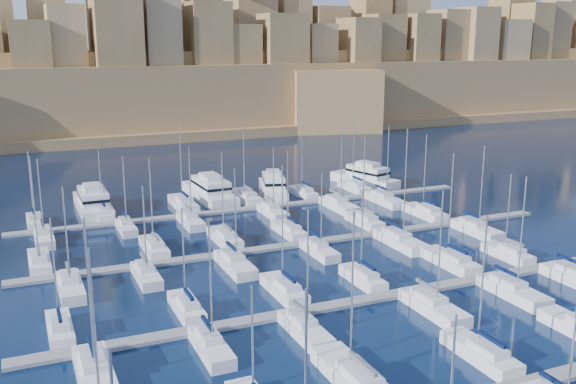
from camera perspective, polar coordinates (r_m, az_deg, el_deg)
name	(u,v)px	position (r m, az deg, el deg)	size (l,w,h in m)	color
ground	(341,265)	(87.36, 4.70, -6.49)	(600.00, 600.00, 0.00)	black
pontoon_mid_near	(389,296)	(77.67, 8.93, -9.08)	(84.00, 2.00, 0.40)	slate
pontoon_mid_far	(309,243)	(95.73, 1.88, -4.52)	(84.00, 2.00, 0.40)	slate
pontoon_far	(257,208)	(115.17, -2.81, -1.41)	(84.00, 2.00, 0.40)	slate
sailboat_2	(354,377)	(58.95, 5.87, -16.08)	(3.23, 10.77, 16.06)	white
sailboat_3	(481,353)	(65.28, 16.79, -13.55)	(2.71, 9.03, 14.46)	white
sailboat_12	(60,329)	(71.36, -19.61, -11.38)	(2.42, 8.07, 12.75)	white
sailboat_13	(187,307)	(73.17, -8.99, -10.10)	(2.47, 8.23, 12.30)	white
sailboat_14	(284,289)	(77.09, -0.32, -8.63)	(2.75, 9.18, 15.98)	white
sailboat_15	(363,278)	(81.17, 6.67, -7.59)	(2.49, 8.31, 12.16)	white
sailboat_16	(450,261)	(89.15, 14.22, -5.94)	(2.95, 9.83, 15.60)	white
sailboat_17	(508,254)	(94.42, 18.95, -5.20)	(2.53, 8.43, 12.17)	white
sailboat_18	(95,374)	(61.72, -16.79, -15.19)	(3.04, 10.12, 15.63)	white
sailboat_19	(211,346)	(64.31, -6.86, -13.47)	(2.49, 8.31, 14.10)	white
sailboat_20	(305,329)	(67.29, 1.52, -12.09)	(2.62, 8.72, 13.87)	white
sailboat_21	(433,307)	(74.21, 12.78, -9.90)	(2.95, 9.83, 14.43)	white
sailboat_22	(513,291)	(81.10, 19.35, -8.29)	(2.94, 9.80, 14.97)	white
sailboat_23	(576,278)	(88.07, 24.25, -7.00)	(2.92, 9.72, 14.78)	white
sailboat_24	(39,262)	(92.29, -21.23, -5.80)	(2.71, 9.03, 15.24)	white
sailboat_25	(154,247)	(93.89, -11.81, -4.83)	(2.72, 9.07, 13.81)	white
sailboat_26	(225,238)	(96.61, -5.64, -4.07)	(2.85, 9.50, 13.89)	white
sailboat_27	(289,230)	(99.77, 0.10, -3.44)	(2.63, 8.77, 13.55)	white
sailboat_28	(364,221)	(105.76, 6.81, -2.54)	(2.68, 8.93, 14.75)	white
sailboat_29	(425,212)	(112.48, 12.08, -1.78)	(2.90, 9.66, 14.42)	white
sailboat_30	(70,287)	(82.13, -18.79, -7.98)	(2.78, 9.26, 13.49)	white
sailboat_31	(146,275)	(83.54, -12.48, -7.20)	(2.54, 8.47, 12.71)	white
sailboat_32	(235,264)	(85.65, -4.74, -6.38)	(2.94, 9.79, 14.04)	white
sailboat_33	(319,250)	(90.92, 2.80, -5.17)	(2.50, 8.32, 12.17)	white
sailboat_34	(400,241)	(96.12, 9.95, -4.28)	(3.16, 10.54, 17.74)	white
sailboat_35	(476,229)	(104.61, 16.37, -3.19)	(2.96, 9.88, 14.29)	white
sailboat_36	(34,221)	(112.78, -21.63, -2.42)	(2.32, 7.74, 12.56)	white
sailboat_37	(103,213)	(113.88, -16.13, -1.84)	(2.55, 8.51, 11.86)	white
sailboat_38	(183,203)	(117.35, -9.31, -1.01)	(3.19, 10.63, 15.43)	white
sailboat_39	(246,197)	(120.75, -3.79, -0.44)	(3.21, 10.71, 16.46)	white
sailboat_40	(303,193)	(124.14, 1.35, -0.05)	(2.64, 8.81, 12.49)	white
sailboat_41	(354,187)	(129.40, 5.91, 0.45)	(2.76, 9.20, 15.12)	white
sailboat_42	(44,237)	(103.07, -20.87, -3.80)	(2.67, 8.91, 13.12)	white
sailboat_43	(126,227)	(104.67, -14.18, -3.06)	(2.34, 7.80, 12.51)	white
sailboat_44	(191,221)	(106.15, -8.66, -2.55)	(2.68, 8.93, 13.38)	white
sailboat_45	(272,212)	(110.58, -1.39, -1.75)	(2.65, 8.85, 12.25)	white
sailboat_46	(339,205)	(115.07, 4.56, -1.16)	(3.12, 10.40, 14.84)	white
sailboat_47	(385,200)	(119.98, 8.59, -0.67)	(2.99, 9.96, 14.80)	white
motor_yacht_a	(93,202)	(117.98, -16.94, -0.87)	(5.21, 17.24, 5.25)	white
motor_yacht_b	(210,190)	(122.51, -6.94, 0.15)	(6.11, 18.35, 5.25)	white
motor_yacht_c	(273,186)	(124.98, -1.33, 0.51)	(8.51, 15.44, 5.25)	white
motor_yacht_d	(366,177)	(134.43, 6.92, 1.34)	(9.19, 16.24, 5.25)	white
fortified_city	(129,83)	(231.25, -13.95, 9.37)	(460.00, 108.95, 59.52)	brown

